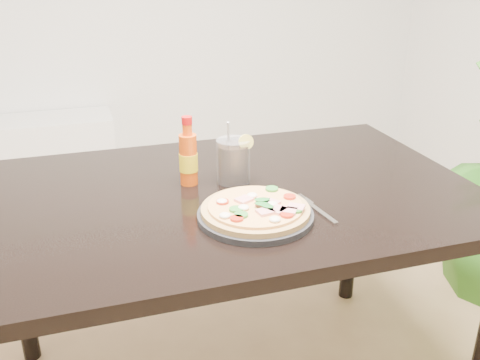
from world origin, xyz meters
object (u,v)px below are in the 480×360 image
object	(u,v)px
pizza	(256,209)
cola_cup	(233,162)
dining_table	(228,217)
fork	(314,207)
hot_sauce_bottle	(188,158)
plate	(255,215)

from	to	relation	value
pizza	cola_cup	world-z (taller)	cola_cup
dining_table	fork	distance (m)	0.27
dining_table	hot_sauce_bottle	size ratio (longest dim) A/B	6.97
plate	cola_cup	xyz separation A→B (m)	(0.02, 0.24, 0.05)
dining_table	pizza	bearing A→B (deg)	-83.88
pizza	hot_sauce_bottle	world-z (taller)	hot_sauce_bottle
dining_table	plate	xyz separation A→B (m)	(0.02, -0.19, 0.09)
pizza	cola_cup	distance (m)	0.25
dining_table	fork	bearing A→B (deg)	-44.34
hot_sauce_bottle	fork	distance (m)	0.39
plate	fork	bearing A→B (deg)	2.30
plate	cola_cup	distance (m)	0.25
dining_table	cola_cup	bearing A→B (deg)	58.14
fork	hot_sauce_bottle	bearing A→B (deg)	129.14
plate	fork	distance (m)	0.17
plate	pizza	distance (m)	0.02
hot_sauce_bottle	fork	xyz separation A→B (m)	(0.28, -0.26, -0.08)
dining_table	fork	world-z (taller)	fork
dining_table	cola_cup	size ratio (longest dim) A/B	7.47
dining_table	hot_sauce_bottle	bearing A→B (deg)	139.22
dining_table	cola_cup	xyz separation A→B (m)	(0.04, 0.06, 0.14)
dining_table	pizza	xyz separation A→B (m)	(0.02, -0.19, 0.11)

